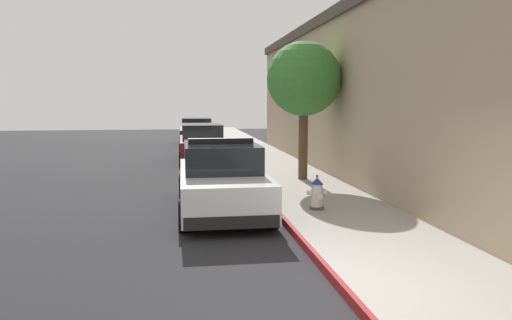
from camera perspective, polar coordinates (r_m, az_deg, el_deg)
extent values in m
cube|color=#232326|center=(16.31, -17.51, -2.85)|extent=(28.69, 60.00, 0.20)
cube|color=#9E9991|center=(16.43, 3.60, -1.86)|extent=(2.65, 60.00, 0.15)
cube|color=maroon|center=(16.21, -1.12, -1.97)|extent=(0.08, 60.00, 0.15)
cube|color=tan|center=(16.34, 19.31, 6.38)|extent=(5.70, 26.24, 5.06)
cube|color=#473D33|center=(16.57, 19.68, 15.79)|extent=(5.94, 26.48, 0.36)
cube|color=black|center=(8.58, 25.56, 7.85)|extent=(0.06, 1.30, 1.10)
cube|color=black|center=(15.24, 9.84, 7.61)|extent=(0.06, 1.30, 1.10)
cube|color=black|center=(22.34, 3.87, 7.37)|extent=(0.06, 1.30, 1.10)
cube|color=white|center=(11.46, -3.95, -3.04)|extent=(1.84, 4.80, 0.76)
cube|color=black|center=(11.52, -4.04, 0.42)|extent=(1.64, 2.50, 0.60)
cube|color=black|center=(9.23, -2.78, -7.06)|extent=(1.76, 0.16, 0.24)
cube|color=black|center=(13.81, -4.72, -2.47)|extent=(1.76, 0.16, 0.24)
cylinder|color=black|center=(13.15, -8.28, -2.98)|extent=(0.22, 0.64, 0.64)
cylinder|color=black|center=(13.26, -0.82, -2.83)|extent=(0.22, 0.64, 0.64)
cylinder|color=black|center=(9.81, -8.19, -6.30)|extent=(0.22, 0.64, 0.64)
cylinder|color=black|center=(9.97, 1.80, -6.03)|extent=(0.22, 0.64, 0.64)
cube|color=black|center=(11.43, -4.04, 2.19)|extent=(1.48, 0.20, 0.12)
cube|color=red|center=(11.41, -5.79, 2.16)|extent=(0.44, 0.18, 0.11)
cube|color=#1E33E0|center=(11.47, -2.29, 2.21)|extent=(0.44, 0.18, 0.11)
cube|color=maroon|center=(21.27, -6.16, 1.43)|extent=(1.84, 4.80, 0.76)
cube|color=black|center=(21.37, -6.20, 3.29)|extent=(1.64, 2.50, 0.60)
cube|color=black|center=(18.97, -5.85, 0.01)|extent=(1.76, 0.16, 0.24)
cube|color=black|center=(23.62, -6.38, 1.32)|extent=(1.76, 0.16, 0.24)
cylinder|color=black|center=(22.97, -8.47, 1.14)|extent=(0.22, 0.64, 0.64)
cylinder|color=black|center=(23.03, -4.19, 1.21)|extent=(0.22, 0.64, 0.64)
cylinder|color=black|center=(19.59, -8.45, 0.19)|extent=(0.22, 0.64, 0.64)
cylinder|color=black|center=(19.66, -3.44, 0.27)|extent=(0.22, 0.64, 0.64)
cube|color=black|center=(29.40, -6.81, 2.87)|extent=(1.84, 4.80, 0.76)
cube|color=black|center=(29.51, -6.84, 4.21)|extent=(1.64, 2.50, 0.60)
cube|color=black|center=(27.09, -6.66, 2.00)|extent=(1.76, 0.16, 0.24)
cube|color=black|center=(31.75, -6.93, 2.68)|extent=(1.76, 0.16, 0.24)
cylinder|color=black|center=(31.10, -8.49, 2.57)|extent=(0.22, 0.64, 0.64)
cylinder|color=black|center=(31.15, -5.32, 2.62)|extent=(0.22, 0.64, 0.64)
cylinder|color=black|center=(27.71, -8.48, 2.08)|extent=(0.22, 0.64, 0.64)
cylinder|color=black|center=(27.77, -4.93, 2.13)|extent=(0.22, 0.64, 0.64)
cylinder|color=#4C4C51|center=(11.17, 6.93, -5.42)|extent=(0.32, 0.32, 0.06)
cylinder|color=silver|center=(11.12, 6.95, -4.01)|extent=(0.24, 0.24, 0.50)
cone|color=navy|center=(11.06, 6.97, -2.38)|extent=(0.28, 0.28, 0.14)
cylinder|color=#4C4C51|center=(11.05, 6.98, -1.87)|extent=(0.05, 0.05, 0.06)
cylinder|color=silver|center=(11.06, 6.10, -3.74)|extent=(0.10, 0.10, 0.10)
cylinder|color=silver|center=(11.15, 7.80, -3.67)|extent=(0.10, 0.10, 0.10)
cylinder|color=silver|center=(10.94, 7.20, -4.13)|extent=(0.13, 0.12, 0.13)
cylinder|color=brown|center=(15.30, 5.39, 2.03)|extent=(0.28, 0.28, 2.26)
sphere|color=#387A33|center=(15.26, 5.47, 9.20)|extent=(2.24, 2.24, 2.24)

